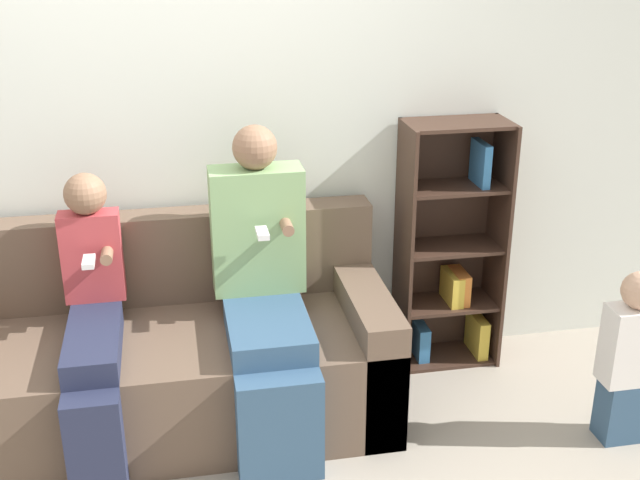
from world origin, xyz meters
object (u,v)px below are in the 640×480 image
object	(u,v)px
bookshelf	(450,253)
child_seated	(93,324)
adult_seated	(264,284)
couch	(169,360)
toddler_standing	(630,357)

from	to	relation	value
bookshelf	child_seated	bearing A→B (deg)	-165.39
adult_seated	bookshelf	world-z (taller)	adult_seated
couch	toddler_standing	world-z (taller)	couch
child_seated	bookshelf	xyz separation A→B (m)	(1.74, 0.45, -0.01)
adult_seated	toddler_standing	world-z (taller)	adult_seated
adult_seated	child_seated	size ratio (longest dim) A/B	1.16
adult_seated	child_seated	world-z (taller)	adult_seated
toddler_standing	adult_seated	bearing A→B (deg)	163.94
couch	toddler_standing	distance (m)	2.05
toddler_standing	couch	bearing A→B (deg)	164.72
couch	adult_seated	distance (m)	0.59
couch	toddler_standing	xyz separation A→B (m)	(1.97, -0.54, 0.11)
couch	child_seated	distance (m)	0.44
adult_seated	bookshelf	size ratio (longest dim) A/B	1.06
couch	child_seated	xyz separation A→B (m)	(-0.30, -0.14, 0.29)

